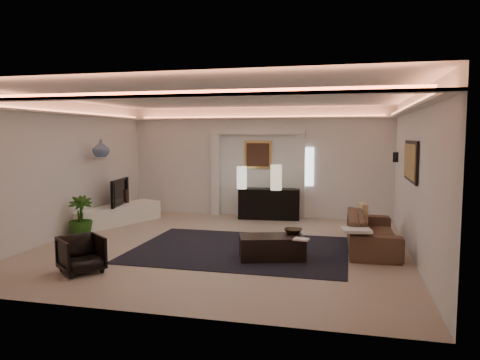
% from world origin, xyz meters
% --- Properties ---
extents(floor, '(7.00, 7.00, 0.00)m').
position_xyz_m(floor, '(0.00, 0.00, 0.00)').
color(floor, tan).
rests_on(floor, ground).
extents(ceiling, '(7.00, 7.00, 0.00)m').
position_xyz_m(ceiling, '(0.00, 0.00, 2.90)').
color(ceiling, white).
rests_on(ceiling, ground).
extents(wall_back, '(7.00, 0.00, 7.00)m').
position_xyz_m(wall_back, '(0.00, 3.50, 1.45)').
color(wall_back, silver).
rests_on(wall_back, ground).
extents(wall_front, '(7.00, 0.00, 7.00)m').
position_xyz_m(wall_front, '(0.00, -3.50, 1.45)').
color(wall_front, silver).
rests_on(wall_front, ground).
extents(wall_left, '(0.00, 7.00, 7.00)m').
position_xyz_m(wall_left, '(-3.50, 0.00, 1.45)').
color(wall_left, silver).
rests_on(wall_left, ground).
extents(wall_right, '(0.00, 7.00, 7.00)m').
position_xyz_m(wall_right, '(3.50, 0.00, 1.45)').
color(wall_right, silver).
rests_on(wall_right, ground).
extents(cove_soffit, '(7.00, 7.00, 0.04)m').
position_xyz_m(cove_soffit, '(0.00, 0.00, 2.62)').
color(cove_soffit, silver).
rests_on(cove_soffit, ceiling).
extents(daylight_slit, '(0.25, 0.03, 1.00)m').
position_xyz_m(daylight_slit, '(1.35, 3.48, 1.35)').
color(daylight_slit, white).
rests_on(daylight_slit, wall_back).
extents(area_rug, '(4.00, 3.00, 0.01)m').
position_xyz_m(area_rug, '(0.40, -0.20, 0.01)').
color(area_rug, black).
rests_on(area_rug, ground).
extents(pilaster_left, '(0.22, 0.20, 2.20)m').
position_xyz_m(pilaster_left, '(-1.15, 3.40, 1.10)').
color(pilaster_left, silver).
rests_on(pilaster_left, ground).
extents(pilaster_right, '(0.22, 0.20, 2.20)m').
position_xyz_m(pilaster_right, '(1.15, 3.40, 1.10)').
color(pilaster_right, silver).
rests_on(pilaster_right, ground).
extents(alcove_header, '(2.52, 0.20, 0.12)m').
position_xyz_m(alcove_header, '(0.00, 3.40, 2.25)').
color(alcove_header, silver).
rests_on(alcove_header, wall_back).
extents(painting_frame, '(0.74, 0.04, 0.74)m').
position_xyz_m(painting_frame, '(0.00, 3.47, 1.65)').
color(painting_frame, tan).
rests_on(painting_frame, wall_back).
extents(painting_canvas, '(0.62, 0.02, 0.62)m').
position_xyz_m(painting_canvas, '(0.00, 3.44, 1.65)').
color(painting_canvas, '#4C2D1E').
rests_on(painting_canvas, wall_back).
extents(art_panel_frame, '(0.04, 1.64, 0.74)m').
position_xyz_m(art_panel_frame, '(3.47, 0.30, 1.70)').
color(art_panel_frame, black).
rests_on(art_panel_frame, wall_right).
extents(art_panel_gold, '(0.02, 1.50, 0.62)m').
position_xyz_m(art_panel_gold, '(3.44, 0.30, 1.70)').
color(art_panel_gold, tan).
rests_on(art_panel_gold, wall_right).
extents(wall_sconce, '(0.12, 0.12, 0.22)m').
position_xyz_m(wall_sconce, '(3.38, 2.20, 1.68)').
color(wall_sconce, black).
rests_on(wall_sconce, wall_right).
extents(wall_niche, '(0.10, 0.55, 0.04)m').
position_xyz_m(wall_niche, '(-3.44, 1.40, 1.65)').
color(wall_niche, silver).
rests_on(wall_niche, wall_left).
extents(console, '(1.60, 0.62, 0.78)m').
position_xyz_m(console, '(0.38, 3.08, 0.40)').
color(console, black).
rests_on(console, ground).
extents(lamp_left, '(0.34, 0.34, 0.57)m').
position_xyz_m(lamp_left, '(-0.32, 2.93, 1.09)').
color(lamp_left, white).
rests_on(lamp_left, console).
extents(lamp_right, '(0.37, 0.37, 0.64)m').
position_xyz_m(lamp_right, '(0.60, 2.84, 1.09)').
color(lamp_right, beige).
rests_on(lamp_right, console).
extents(media_ledge, '(1.48, 2.57, 0.47)m').
position_xyz_m(media_ledge, '(-3.15, 1.47, 0.23)').
color(media_ledge, white).
rests_on(media_ledge, ground).
extents(tv, '(1.14, 0.33, 0.65)m').
position_xyz_m(tv, '(-3.15, 1.53, 0.78)').
color(tv, black).
rests_on(tv, media_ledge).
extents(figurine, '(0.16, 0.16, 0.33)m').
position_xyz_m(figurine, '(-3.10, 2.01, 0.64)').
color(figurine, '#3B261C').
rests_on(figurine, media_ledge).
extents(ginger_jar, '(0.41, 0.41, 0.40)m').
position_xyz_m(ginger_jar, '(-3.15, 0.92, 1.87)').
color(ginger_jar, slate).
rests_on(ginger_jar, wall_niche).
extents(plant, '(0.68, 0.68, 0.88)m').
position_xyz_m(plant, '(-3.15, 0.03, 0.44)').
color(plant, '#1B410E').
rests_on(plant, ground).
extents(sofa, '(2.31, 0.95, 0.67)m').
position_xyz_m(sofa, '(2.83, 0.48, 0.33)').
color(sofa, brown).
rests_on(sofa, ground).
extents(throw_blanket, '(0.54, 0.48, 0.05)m').
position_xyz_m(throw_blanket, '(2.52, -0.54, 0.55)').
color(throw_blanket, '#FFE9D1').
rests_on(throw_blanket, sofa).
extents(throw_pillow, '(0.21, 0.43, 0.41)m').
position_xyz_m(throw_pillow, '(2.67, 1.24, 0.55)').
color(throw_pillow, tan).
rests_on(throw_pillow, sofa).
extents(coffee_table, '(1.25, 0.91, 0.42)m').
position_xyz_m(coffee_table, '(1.09, -0.72, 0.20)').
color(coffee_table, black).
rests_on(coffee_table, ground).
extents(bowl, '(0.34, 0.34, 0.08)m').
position_xyz_m(bowl, '(1.42, -0.41, 0.45)').
color(bowl, '#2E2316').
rests_on(bowl, coffee_table).
extents(magazine, '(0.27, 0.22, 0.03)m').
position_xyz_m(magazine, '(1.63, -0.92, 0.42)').
color(magazine, white).
rests_on(magazine, coffee_table).
extents(armchair, '(0.88, 0.88, 0.58)m').
position_xyz_m(armchair, '(-1.72, -2.19, 0.29)').
color(armchair, black).
rests_on(armchair, ground).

